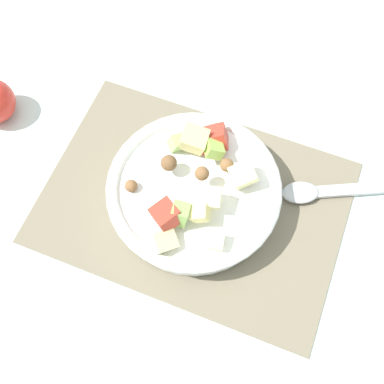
{
  "coord_description": "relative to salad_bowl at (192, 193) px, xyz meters",
  "views": [
    {
      "loc": [
        -0.11,
        0.28,
        0.68
      ],
      "look_at": [
        0.0,
        0.0,
        0.04
      ],
      "focal_mm": 45.66,
      "sensor_mm": 36.0,
      "label": 1
    }
  ],
  "objects": [
    {
      "name": "salad_bowl",
      "position": [
        0.0,
        0.0,
        0.0
      ],
      "size": [
        0.25,
        0.25,
        0.09
      ],
      "color": "white",
      "rests_on": "placemat"
    },
    {
      "name": "ground_plane",
      "position": [
        -0.0,
        -0.0,
        -0.04
      ],
      "size": [
        2.4,
        2.4,
        0.0
      ],
      "primitive_type": "plane",
      "color": "silver"
    },
    {
      "name": "placemat",
      "position": [
        -0.0,
        -0.0,
        -0.04
      ],
      "size": [
        0.45,
        0.31,
        0.01
      ],
      "primitive_type": "cube",
      "color": "#756B56",
      "rests_on": "ground_plane"
    },
    {
      "name": "serving_spoon",
      "position": [
        -0.2,
        -0.09,
        -0.03
      ],
      "size": [
        0.23,
        0.13,
        0.01
      ],
      "color": "#B7B7BC",
      "rests_on": "placemat"
    }
  ]
}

